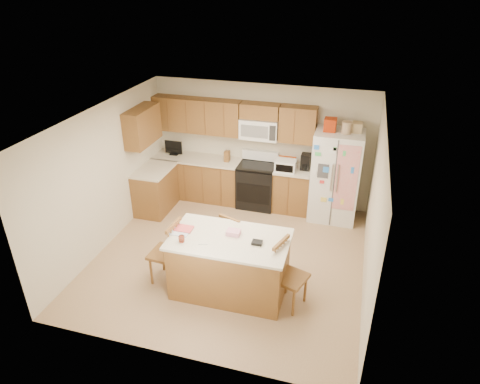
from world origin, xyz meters
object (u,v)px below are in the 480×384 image
(windsor_chair_right, at_px, (289,276))
(windsor_chair_left, at_px, (167,253))
(refrigerator, at_px, (336,175))
(stove, at_px, (257,184))
(windsor_chair_back, at_px, (235,240))
(island, at_px, (230,264))

(windsor_chair_right, bearing_deg, windsor_chair_left, 179.38)
(refrigerator, height_order, windsor_chair_left, refrigerator)
(stove, relative_size, windsor_chair_back, 1.15)
(refrigerator, bearing_deg, windsor_chair_right, -98.18)
(refrigerator, height_order, windsor_chair_right, refrigerator)
(refrigerator, xyz_separation_m, windsor_chair_back, (-1.43, -2.03, -0.46))
(stove, height_order, windsor_chair_right, stove)
(windsor_chair_left, bearing_deg, windsor_chair_right, -0.62)
(island, distance_m, windsor_chair_back, 0.68)
(refrigerator, relative_size, island, 1.13)
(stove, xyz_separation_m, windsor_chair_left, (-0.76, -2.79, 0.04))
(windsor_chair_left, xyz_separation_m, windsor_chair_back, (0.91, 0.70, -0.05))
(windsor_chair_right, bearing_deg, island, 176.74)
(stove, bearing_deg, windsor_chair_left, -105.23)
(refrigerator, xyz_separation_m, island, (-1.31, -2.70, -0.44))
(windsor_chair_left, distance_m, windsor_chair_back, 1.15)
(refrigerator, distance_m, windsor_chair_back, 2.52)
(stove, relative_size, windsor_chair_right, 1.07)
(stove, xyz_separation_m, refrigerator, (1.57, -0.06, 0.45))
(stove, height_order, island, stove)
(refrigerator, distance_m, windsor_chair_left, 3.61)
(island, relative_size, windsor_chair_back, 1.84)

